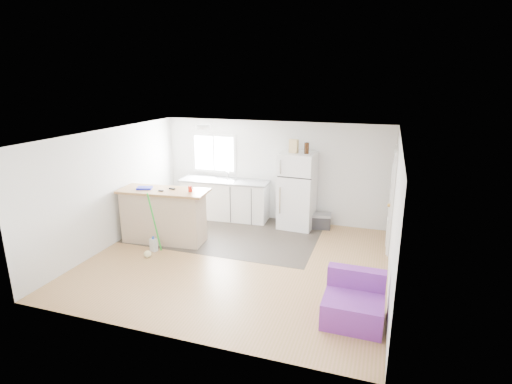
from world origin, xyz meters
TOP-DOWN VIEW (x-y plane):
  - room at (0.00, 0.00)m, footprint 5.51×5.01m
  - vinyl_zone at (-0.73, 1.25)m, footprint 4.05×2.50m
  - window at (-1.55, 2.49)m, footprint 1.18×0.06m
  - interior_door at (2.72, 1.55)m, footprint 0.11×0.92m
  - ceiling_fixture at (-1.20, 1.20)m, footprint 0.30×0.30m
  - kitchen_cabinets at (-1.14, 2.16)m, footprint 2.21×0.80m
  - peninsula at (-1.80, 0.40)m, footprint 1.91×0.87m
  - refrigerator at (0.67, 2.12)m, footprint 0.81×0.77m
  - cooler at (1.23, 2.20)m, footprint 0.50×0.38m
  - purple_seat at (2.28, -1.29)m, footprint 0.85×0.80m
  - cleaner_jug at (-1.75, -0.13)m, footprint 0.16×0.14m
  - mop at (-1.67, -0.39)m, footprint 0.22×0.37m
  - red_cup at (-1.18, 0.45)m, footprint 0.09×0.09m
  - blue_tray at (-2.19, 0.35)m, footprint 0.36×0.31m
  - tool_a at (-1.62, 0.49)m, footprint 0.15×0.08m
  - tool_b at (-1.76, 0.28)m, footprint 0.10×0.04m
  - cardboard_box at (0.57, 2.09)m, footprint 0.22×0.15m
  - bottle_left at (0.85, 2.05)m, footprint 0.08×0.08m
  - bottle_right at (0.88, 2.07)m, footprint 0.08×0.08m

SIDE VIEW (x-z plane):
  - vinyl_zone at x=-0.73m, z-range 0.00..0.00m
  - cleaner_jug at x=-1.75m, z-range -0.02..0.29m
  - cooler at x=1.23m, z-range 0.00..0.35m
  - mop at x=-1.67m, z-range -0.44..0.90m
  - purple_seat at x=2.28m, z-range -0.09..0.60m
  - kitchen_cabinets at x=-1.14m, z-range -0.14..1.13m
  - peninsula at x=-1.80m, z-range 0.01..1.15m
  - refrigerator at x=0.67m, z-range 0.00..1.75m
  - interior_door at x=2.72m, z-range -0.03..2.07m
  - tool_b at x=-1.76m, z-range 1.14..1.16m
  - tool_a at x=-1.62m, z-range 1.14..1.17m
  - blue_tray at x=-2.19m, z-range 1.14..1.17m
  - room at x=0.00m, z-range -0.01..2.41m
  - red_cup at x=-1.18m, z-range 1.14..1.26m
  - window at x=-1.55m, z-range 1.06..2.04m
  - bottle_left at x=0.85m, z-range 1.75..2.00m
  - bottle_right at x=0.88m, z-range 1.75..2.00m
  - cardboard_box at x=0.57m, z-range 1.75..2.05m
  - ceiling_fixture at x=-1.20m, z-range 2.32..2.40m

